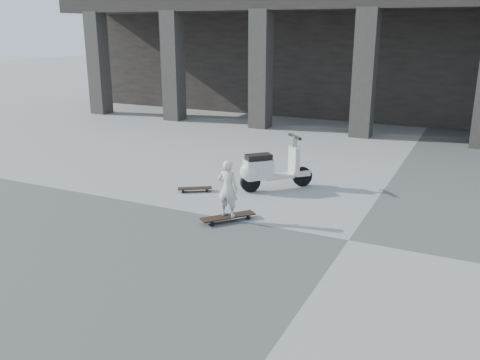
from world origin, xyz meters
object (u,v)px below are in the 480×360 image
at_px(skateboard_spare, 195,189).
at_px(child, 228,189).
at_px(scooter, 265,170).
at_px(longboard, 228,217).

relative_size(skateboard_spare, child, 0.68).
bearing_deg(scooter, longboard, -131.72).
height_order(child, scooter, scooter).
distance_m(skateboard_spare, child, 1.97).
relative_size(longboard, scooter, 0.73).
bearing_deg(skateboard_spare, child, -73.79).
bearing_deg(scooter, skateboard_spare, 164.43).
xyz_separation_m(longboard, scooter, (-0.13, 1.98, 0.38)).
bearing_deg(skateboard_spare, scooter, -3.26).
xyz_separation_m(skateboard_spare, child, (1.44, -1.23, 0.56)).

